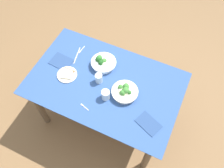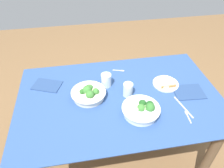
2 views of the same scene
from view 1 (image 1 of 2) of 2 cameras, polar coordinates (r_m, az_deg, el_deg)
name	(u,v)px [view 1 (image 1 of 2)]	position (r m, az deg, el deg)	size (l,w,h in m)	color
ground_plane	(106,116)	(2.97, -1.33, -7.62)	(6.00, 6.00, 0.00)	brown
dining_table	(105,89)	(2.39, -1.64, -1.24)	(1.46, 0.93, 0.77)	#2D4C84
broccoli_bowl_far	(125,92)	(2.20, 3.05, -1.88)	(0.25, 0.25, 0.10)	silver
broccoli_bowl_near	(103,63)	(2.38, -2.17, 5.11)	(0.25, 0.25, 0.10)	white
bread_side_plate	(67,74)	(2.37, -10.68, 2.31)	(0.20, 0.20, 0.03)	silver
water_glass_center	(106,95)	(2.17, -1.53, -2.61)	(0.08, 0.08, 0.10)	silver
water_glass_side	(99,78)	(2.26, -3.18, 1.37)	(0.07, 0.07, 0.10)	silver
fork_by_far_bowl	(84,107)	(2.18, -6.63, -5.43)	(0.10, 0.04, 0.00)	#B7B7BC
fork_by_near_bowl	(82,50)	(2.55, -7.28, 8.11)	(0.02, 0.11, 0.00)	#B7B7BC
table_knife_left	(77,55)	(2.51, -8.37, 6.79)	(0.22, 0.01, 0.00)	#B7B7BC
napkin_folded_upper	(148,123)	(2.12, 8.71, -9.31)	(0.21, 0.14, 0.01)	navy
napkin_folded_lower	(61,62)	(2.48, -12.02, 5.26)	(0.22, 0.17, 0.01)	navy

